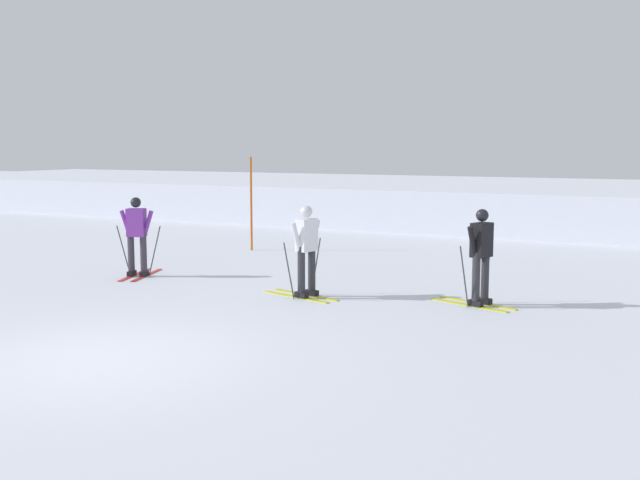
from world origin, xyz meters
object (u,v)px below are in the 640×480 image
(skier_white, at_px, (306,249))
(skier_black, at_px, (481,254))
(skier_purple, at_px, (137,234))
(trail_marker_pole, at_px, (251,204))

(skier_white, bearing_deg, skier_black, 13.33)
(skier_purple, bearing_deg, skier_white, -4.49)
(skier_black, bearing_deg, skier_purple, -176.95)
(skier_black, relative_size, skier_purple, 1.00)
(skier_purple, distance_m, trail_marker_pole, 4.61)
(trail_marker_pole, bearing_deg, skier_black, -29.83)
(skier_purple, height_order, skier_white, same)
(skier_purple, xyz_separation_m, trail_marker_pole, (-0.00, 4.60, 0.33))
(skier_white, height_order, trail_marker_pole, trail_marker_pole)
(skier_white, bearing_deg, trail_marker_pole, 130.92)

